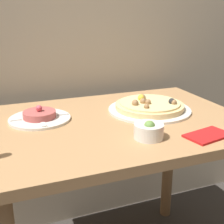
% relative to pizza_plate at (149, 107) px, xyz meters
% --- Properties ---
extents(dining_table, '(1.02, 0.73, 0.77)m').
position_rel_pizza_plate_xyz_m(dining_table, '(-0.18, -0.05, -0.15)').
color(dining_table, '#AD7F51').
rests_on(dining_table, ground_plane).
extents(pizza_plate, '(0.35, 0.35, 0.06)m').
position_rel_pizza_plate_xyz_m(pizza_plate, '(0.00, 0.00, 0.00)').
color(pizza_plate, silver).
rests_on(pizza_plate, dining_table).
extents(tartare_plate, '(0.24, 0.24, 0.06)m').
position_rel_pizza_plate_xyz_m(tartare_plate, '(-0.45, 0.05, -0.01)').
color(tartare_plate, silver).
rests_on(tartare_plate, dining_table).
extents(small_bowl, '(0.10, 0.10, 0.07)m').
position_rel_pizza_plate_xyz_m(small_bowl, '(-0.14, -0.26, 0.01)').
color(small_bowl, silver).
rests_on(small_bowl, dining_table).
extents(napkin, '(0.17, 0.12, 0.01)m').
position_rel_pizza_plate_xyz_m(napkin, '(0.06, -0.32, -0.01)').
color(napkin, red).
rests_on(napkin, dining_table).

